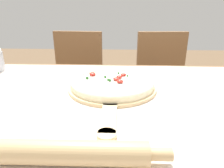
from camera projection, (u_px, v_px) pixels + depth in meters
name	position (u px, v px, depth m)	size (l,w,h in m)	color
dining_table	(115.00, 127.00, 0.72)	(1.48, 0.97, 0.77)	brown
towel_cloth	(115.00, 101.00, 0.68)	(1.40, 0.89, 0.00)	silver
pizza_peel	(112.00, 89.00, 0.76)	(0.34, 0.51, 0.01)	#D6B784
pizza	(112.00, 82.00, 0.77)	(0.32, 0.32, 0.03)	beige
rolling_pin	(54.00, 152.00, 0.40)	(0.47, 0.06, 0.05)	tan
chair_left	(77.00, 82.00, 1.58)	(0.43, 0.43, 0.91)	brown
chair_right	(162.00, 83.00, 1.55)	(0.42, 0.42, 0.91)	brown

